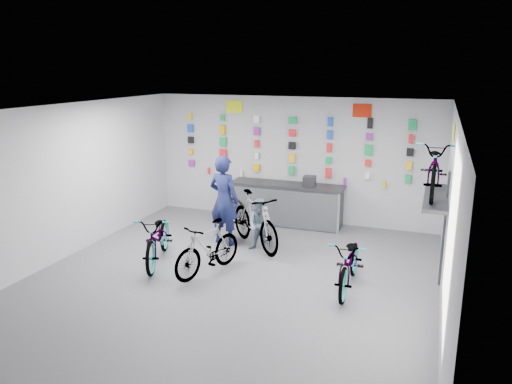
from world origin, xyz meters
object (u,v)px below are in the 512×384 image
at_px(clerk, 224,200).
at_px(counter, 287,205).
at_px(bike_left, 158,238).
at_px(bike_center, 208,248).
at_px(bike_service, 255,220).
at_px(bike_right, 350,263).
at_px(customer, 260,225).

bearing_deg(clerk, counter, -105.26).
bearing_deg(clerk, bike_left, 73.63).
distance_m(bike_center, clerk, 1.68).
xyz_separation_m(bike_service, clerk, (-0.70, 0.00, 0.37)).
xyz_separation_m(bike_center, clerk, (-0.36, 1.58, 0.46)).
bearing_deg(bike_left, bike_center, -27.21).
bearing_deg(bike_service, bike_right, -78.88).
xyz_separation_m(bike_right, customer, (-2.02, 1.16, 0.08)).
bearing_deg(bike_right, customer, 148.89).
bearing_deg(bike_right, clerk, 154.06).
distance_m(counter, bike_left, 3.52).
bearing_deg(counter, bike_left, -117.37).
distance_m(bike_service, customer, 0.25).
height_order(bike_center, customer, customer).
bearing_deg(bike_right, bike_left, -179.87).
distance_m(bike_center, bike_service, 1.61).
bearing_deg(counter, bike_center, -98.69).
xyz_separation_m(bike_service, customer, (0.18, -0.17, -0.03)).
bearing_deg(bike_left, clerk, 42.68).
height_order(counter, customer, customer).
bearing_deg(counter, clerk, -116.86).
distance_m(bike_left, clerk, 1.67).
bearing_deg(counter, customer, -89.67).
distance_m(counter, bike_service, 1.72).
relative_size(bike_center, customer, 1.47).
bearing_deg(customer, bike_right, -24.73).
bearing_deg(bike_left, customer, 18.11).
xyz_separation_m(bike_center, bike_service, (0.33, 1.57, 0.10)).
height_order(counter, clerk, clerk).
height_order(counter, bike_service, bike_service).
xyz_separation_m(clerk, customer, (0.88, -0.17, -0.40)).
relative_size(counter, clerk, 1.42).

